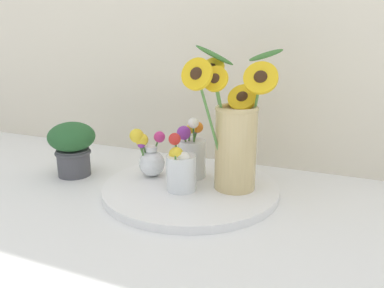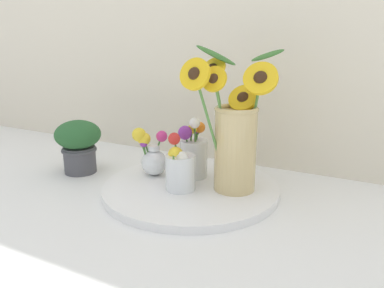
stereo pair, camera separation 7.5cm
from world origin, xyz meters
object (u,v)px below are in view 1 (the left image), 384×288
vase_bulb_right (150,156)px  vase_small_back (192,153)px  mason_jar_sunflowers (235,134)px  vase_small_center (180,169)px  serving_tray (192,188)px  potted_plant (72,145)px

vase_bulb_right → vase_small_back: (0.12, 0.05, 0.01)m
mason_jar_sunflowers → vase_small_back: bearing=167.0°
vase_small_center → mason_jar_sunflowers: bearing=30.8°
serving_tray → mason_jar_sunflowers: 0.20m
vase_small_center → serving_tray: bearing=72.4°
vase_bulb_right → potted_plant: size_ratio=0.86×
vase_small_back → potted_plant: 0.39m
vase_bulb_right → potted_plant: 0.26m
mason_jar_sunflowers → vase_small_back: mason_jar_sunflowers is taller
vase_small_center → vase_bulb_right: bearing=154.0°
serving_tray → potted_plant: potted_plant is taller
serving_tray → vase_small_back: size_ratio=2.69×
mason_jar_sunflowers → potted_plant: mason_jar_sunflowers is taller
serving_tray → vase_small_center: bearing=-107.6°
vase_small_back → potted_plant: (-0.38, -0.08, 0.00)m
serving_tray → vase_small_center: vase_small_center is taller
vase_small_back → mason_jar_sunflowers: bearing=-13.0°
vase_small_center → potted_plant: vase_small_center is taller
vase_small_center → potted_plant: (-0.39, 0.03, 0.02)m
vase_bulb_right → potted_plant: potted_plant is taller
potted_plant → mason_jar_sunflowers: bearing=5.4°
mason_jar_sunflowers → vase_bulb_right: 0.28m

